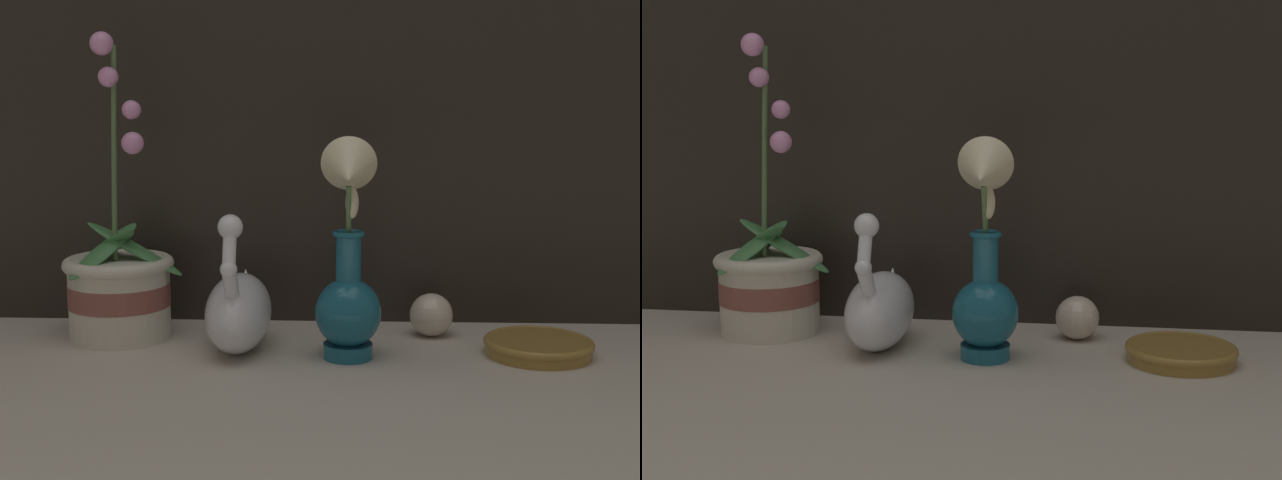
{
  "view_description": "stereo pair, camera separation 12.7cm",
  "coord_description": "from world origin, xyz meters",
  "views": [
    {
      "loc": [
        0.05,
        -1.12,
        0.36
      ],
      "look_at": [
        -0.01,
        0.14,
        0.15
      ],
      "focal_mm": 50.0,
      "sensor_mm": 36.0,
      "label": 1
    },
    {
      "loc": [
        0.17,
        -1.1,
        0.36
      ],
      "look_at": [
        -0.01,
        0.14,
        0.15
      ],
      "focal_mm": 50.0,
      "sensor_mm": 36.0,
      "label": 2
    }
  ],
  "objects": [
    {
      "name": "glass_sphere",
      "position": [
        0.16,
        0.19,
        0.03
      ],
      "size": [
        0.07,
        0.07,
        0.07
      ],
      "color": "beige",
      "rests_on": "ground_plane"
    },
    {
      "name": "amber_dish",
      "position": [
        0.3,
        0.1,
        0.01
      ],
      "size": [
        0.15,
        0.15,
        0.02
      ],
      "color": "olive",
      "rests_on": "ground_plane"
    },
    {
      "name": "swan_figurine",
      "position": [
        -0.12,
        0.11,
        0.06
      ],
      "size": [
        0.09,
        0.21,
        0.2
      ],
      "color": "white",
      "rests_on": "ground_plane"
    },
    {
      "name": "ground_plane",
      "position": [
        0.0,
        0.0,
        0.0
      ],
      "size": [
        2.8,
        2.8,
        0.0
      ],
      "primitive_type": "plane",
      "color": "#BCB2A3"
    },
    {
      "name": "blue_vase",
      "position": [
        0.04,
        0.06,
        0.12
      ],
      "size": [
        0.09,
        0.12,
        0.31
      ],
      "color": "#195B75",
      "rests_on": "ground_plane"
    },
    {
      "name": "orchid_potted_plant",
      "position": [
        -0.31,
        0.17,
        0.08
      ],
      "size": [
        0.18,
        0.18,
        0.45
      ],
      "color": "beige",
      "rests_on": "ground_plane"
    }
  ]
}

